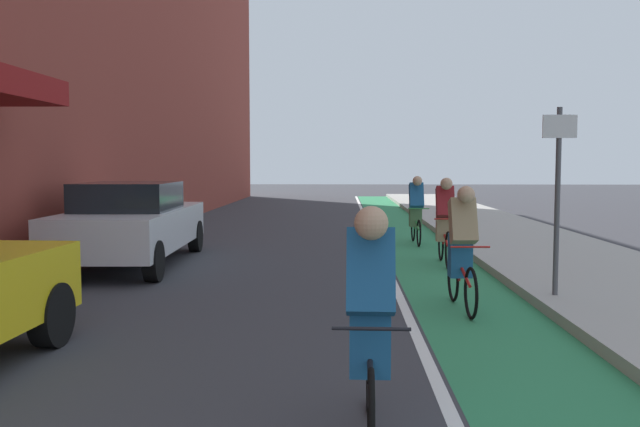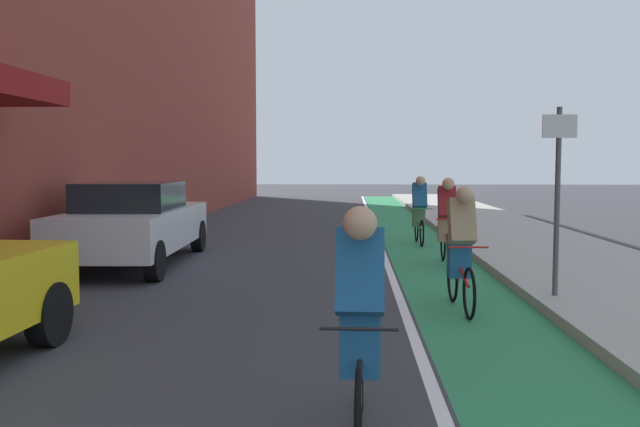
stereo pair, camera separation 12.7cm
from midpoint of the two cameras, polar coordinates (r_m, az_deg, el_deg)
name	(u,v)px [view 2 (the right image)]	position (r m, az deg, el deg)	size (l,w,h in m)	color
ground_plane	(295,241)	(16.26, -1.88, -2.33)	(87.72, 87.72, 0.00)	#38383D
bike_lane_paint	(409,233)	(18.28, 7.78, -1.64)	(1.60, 39.87, 0.00)	#2D8451
lane_divider_stripe	(376,233)	(18.22, 4.95, -1.63)	(0.12, 39.87, 0.00)	white
sidewalk_right	(502,231)	(18.66, 15.39, -1.42)	(3.36, 39.87, 0.14)	#A8A59E
parked_sedan_white	(134,222)	(12.83, -15.24, -0.73)	(2.02, 4.82, 1.53)	silver
cyclist_lead	(360,316)	(4.59, 4.22, -8.69)	(0.48, 1.70, 1.60)	black
cyclist_mid	(461,248)	(8.73, 12.30, -2.84)	(0.48, 1.68, 1.60)	black
cyclist_trailing	(447,221)	(12.56, 11.00, -0.66)	(0.48, 1.72, 1.62)	black
cyclist_far	(419,210)	(15.72, 8.67, 0.33)	(0.48, 1.66, 1.59)	black
street_sign_post	(558,183)	(9.27, 19.94, 2.42)	(0.44, 0.07, 2.46)	#4C4C51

